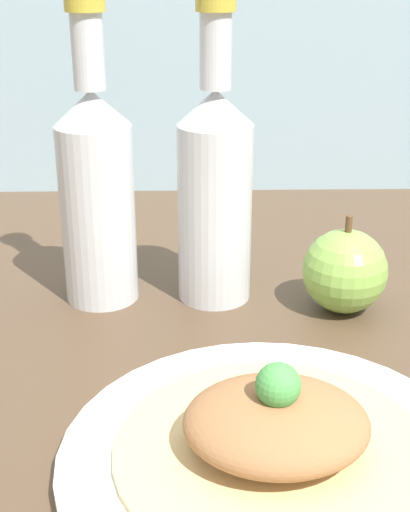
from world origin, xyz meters
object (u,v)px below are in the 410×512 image
at_px(cider_bottle_left, 97,190).
at_px(apple, 345,271).
at_px(plate, 275,458).
at_px(cider_bottle_right, 215,189).
at_px(plated_food, 276,429).

bearing_deg(cider_bottle_left, apple, -7.90).
bearing_deg(plate, cider_bottle_right, 96.84).
bearing_deg(cider_bottle_right, plated_food, -83.16).
bearing_deg(plated_food, apple, 68.21).
bearing_deg(cider_bottle_right, apple, -14.84).
height_order(plate, apple, apple).
relative_size(plate, plated_food, 1.35).
distance_m(cider_bottle_right, apple, 0.14).
distance_m(plated_food, apple, 0.24).
bearing_deg(apple, plate, -111.79).
distance_m(plate, cider_bottle_right, 0.28).
height_order(cider_bottle_left, cider_bottle_right, same).
bearing_deg(apple, cider_bottle_right, 165.16).
distance_m(plate, plated_food, 0.02).
bearing_deg(cider_bottle_right, cider_bottle_left, 180.00).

